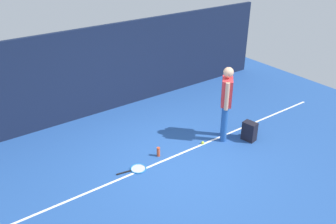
# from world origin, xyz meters

# --- Properties ---
(ground_plane) EXTENTS (12.00, 12.00, 0.00)m
(ground_plane) POSITION_xyz_m (0.00, 0.00, 0.00)
(ground_plane) COLOR #234C93
(back_fence) EXTENTS (10.00, 0.10, 2.21)m
(back_fence) POSITION_xyz_m (0.00, 3.00, 1.11)
(back_fence) COLOR #141E38
(back_fence) RESTS_ON ground
(court_line) EXTENTS (9.00, 0.05, 0.00)m
(court_line) POSITION_xyz_m (0.00, 0.25, 0.00)
(court_line) COLOR white
(court_line) RESTS_ON ground
(tennis_player) EXTENTS (0.44, 0.44, 1.70)m
(tennis_player) POSITION_xyz_m (1.40, 0.19, 0.97)
(tennis_player) COLOR #2659A5
(tennis_player) RESTS_ON ground
(tennis_racket) EXTENTS (0.63, 0.38, 0.03)m
(tennis_racket) POSITION_xyz_m (-0.82, 0.32, 0.01)
(tennis_racket) COLOR black
(tennis_racket) RESTS_ON ground
(backpack) EXTENTS (0.32, 0.33, 0.44)m
(backpack) POSITION_xyz_m (1.82, -0.20, 0.21)
(backpack) COLOR black
(backpack) RESTS_ON ground
(tennis_ball_near_player) EXTENTS (0.07, 0.07, 0.07)m
(tennis_ball_near_player) POSITION_xyz_m (0.85, 0.26, 0.03)
(tennis_ball_near_player) COLOR #CCE033
(tennis_ball_near_player) RESTS_ON ground
(water_bottle) EXTENTS (0.07, 0.07, 0.21)m
(water_bottle) POSITION_xyz_m (-0.21, 0.45, 0.10)
(water_bottle) COLOR #D84C26
(water_bottle) RESTS_ON ground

